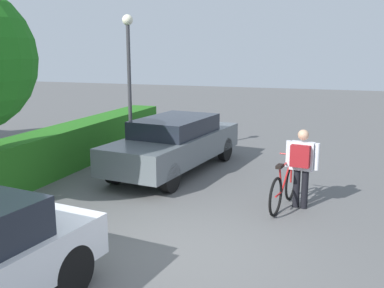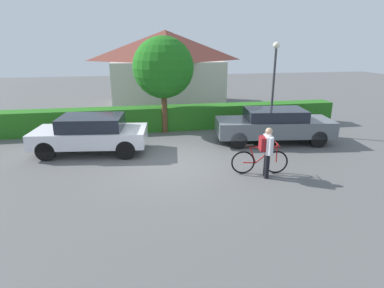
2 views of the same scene
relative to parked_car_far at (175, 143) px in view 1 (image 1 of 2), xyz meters
name	(u,v)px [view 1 (image 1 of 2)]	position (x,y,z in m)	size (l,w,h in m)	color
ground_plane	(179,254)	(-4.31, -1.77, -0.73)	(60.00, 60.00, 0.00)	#5A5A5A
parked_car_far	(175,143)	(0.00, 0.00, 0.00)	(4.71, 2.16, 1.37)	slate
bicycle	(284,187)	(-1.75, -2.94, -0.33)	(1.74, 0.50, 0.96)	black
person_rider	(302,162)	(-1.69, -3.24, 0.19)	(0.39, 0.63, 1.54)	black
street_lamp	(129,67)	(0.52, 1.50, 1.81)	(0.28, 0.28, 3.89)	#38383D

